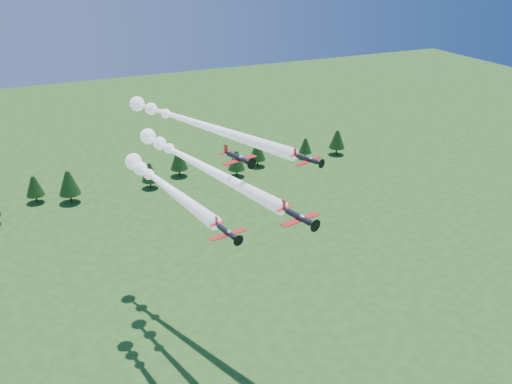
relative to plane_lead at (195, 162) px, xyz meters
name	(u,v)px	position (x,y,z in m)	size (l,w,h in m)	color
plane_lead	(195,162)	(0.00, 0.00, 0.00)	(18.12, 57.43, 3.70)	black
plane_left	(162,183)	(-7.50, -1.27, -3.00)	(11.97, 44.32, 3.70)	black
plane_right	(193,122)	(4.23, 12.59, 4.52)	(24.75, 56.76, 3.70)	black
plane_slot	(238,158)	(3.33, -15.48, 5.68)	(7.41, 8.22, 2.60)	black
treeline	(156,170)	(13.76, 89.25, -36.51)	(174.83, 21.36, 11.79)	#382314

